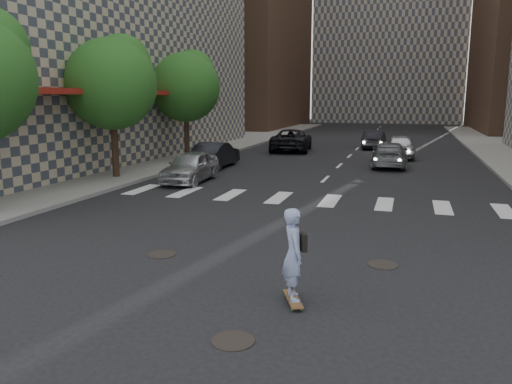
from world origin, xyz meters
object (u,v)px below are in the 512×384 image
(skateboarder, at_px, (294,254))
(tree_c, at_px, (187,84))
(traffic_car_a, at_px, (215,155))
(traffic_car_e, at_px, (374,140))
(traffic_car_b, at_px, (389,155))
(tree_b, at_px, (114,80))
(traffic_car_d, at_px, (399,146))
(traffic_car_c, at_px, (292,140))
(silver_sedan, at_px, (190,167))

(skateboarder, bearing_deg, tree_c, 95.54)
(traffic_car_a, xyz_separation_m, traffic_car_e, (7.73, 13.26, -0.04))
(traffic_car_b, bearing_deg, tree_b, 32.35)
(traffic_car_d, bearing_deg, tree_c, 15.42)
(tree_c, bearing_deg, traffic_car_c, 53.83)
(tree_c, xyz_separation_m, silver_sedan, (3.62, -7.72, -3.94))
(tree_c, height_order, traffic_car_d, tree_c)
(skateboarder, distance_m, traffic_car_d, 24.74)
(traffic_car_b, relative_size, traffic_car_d, 1.07)
(skateboarder, xyz_separation_m, traffic_car_b, (0.93, 20.13, -0.28))
(skateboarder, bearing_deg, traffic_car_a, 92.09)
(tree_b, distance_m, traffic_car_d, 18.40)
(traffic_car_a, height_order, traffic_car_b, traffic_car_a)
(traffic_car_a, xyz_separation_m, traffic_car_d, (9.66, 7.74, 0.04))
(silver_sedan, bearing_deg, skateboarder, -59.72)
(silver_sedan, bearing_deg, tree_c, 113.30)
(traffic_car_d, height_order, traffic_car_e, traffic_car_d)
(tree_b, relative_size, traffic_car_c, 1.16)
(traffic_car_a, distance_m, traffic_car_c, 10.00)
(skateboarder, bearing_deg, tree_b, 109.47)
(tree_b, bearing_deg, traffic_car_c, 71.34)
(silver_sedan, xyz_separation_m, traffic_car_a, (-0.66, 4.81, 0.00))
(skateboarder, height_order, traffic_car_b, skateboarder)
(tree_b, bearing_deg, traffic_car_b, 34.12)
(traffic_car_a, relative_size, traffic_car_d, 0.98)
(tree_b, relative_size, traffic_car_a, 1.52)
(skateboarder, height_order, traffic_car_d, skateboarder)
(traffic_car_b, bearing_deg, traffic_car_c, -44.51)
(tree_c, distance_m, traffic_car_d, 14.05)
(silver_sedan, height_order, traffic_car_b, silver_sedan)
(tree_b, relative_size, traffic_car_d, 1.49)
(tree_b, xyz_separation_m, traffic_car_c, (5.02, 14.86, -3.85))
(tree_b, xyz_separation_m, skateboarder, (11.24, -11.88, -3.68))
(traffic_car_a, distance_m, traffic_car_b, 9.75)
(traffic_car_a, distance_m, traffic_car_d, 12.37)
(skateboarder, bearing_deg, silver_sedan, 98.14)
(tree_c, height_order, traffic_car_e, tree_c)
(traffic_car_c, xyz_separation_m, traffic_car_d, (7.59, -2.05, -0.04))
(skateboarder, xyz_separation_m, silver_sedan, (-7.62, 12.16, -0.26))
(traffic_car_b, bearing_deg, traffic_car_a, 17.19)
(tree_c, bearing_deg, skateboarder, -60.51)
(traffic_car_d, relative_size, traffic_car_e, 1.08)
(skateboarder, xyz_separation_m, traffic_car_c, (-6.22, 26.74, -0.18))
(traffic_car_d, distance_m, traffic_car_e, 5.85)
(tree_c, bearing_deg, traffic_car_b, 1.17)
(skateboarder, bearing_deg, traffic_car_b, 63.40)
(silver_sedan, bearing_deg, tree_b, -177.44)
(skateboarder, bearing_deg, traffic_car_c, 79.15)
(silver_sedan, relative_size, traffic_car_a, 0.96)
(silver_sedan, bearing_deg, traffic_car_c, 82.72)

